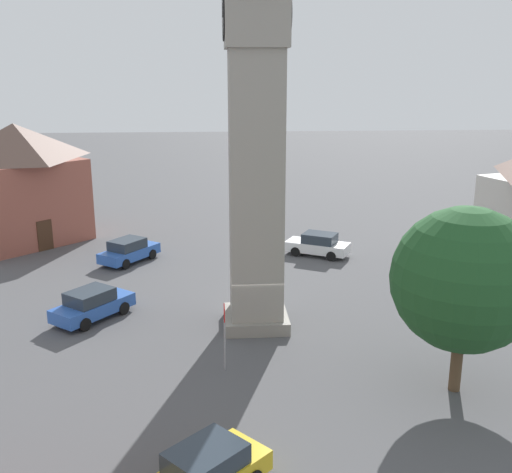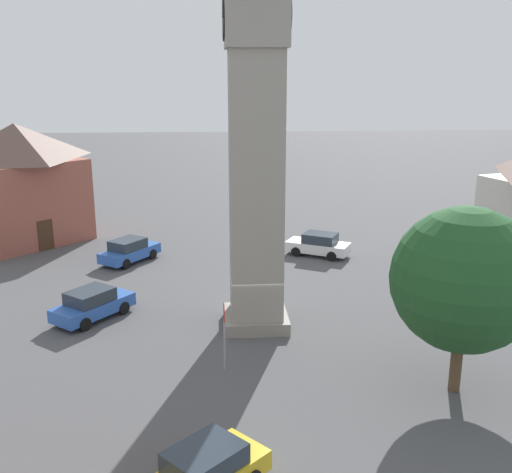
% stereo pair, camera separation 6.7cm
% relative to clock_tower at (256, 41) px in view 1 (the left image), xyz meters
% --- Properties ---
extents(ground_plane, '(200.00, 200.00, 0.00)m').
position_rel_clock_tower_xyz_m(ground_plane, '(-0.00, -0.00, -13.06)').
color(ground_plane, '#4C4C4F').
extents(clock_tower, '(3.62, 3.62, 22.28)m').
position_rel_clock_tower_xyz_m(clock_tower, '(0.00, 0.00, 0.00)').
color(clock_tower, gray).
rests_on(clock_tower, ground).
extents(car_blue_kerb, '(3.45, 4.43, 1.53)m').
position_rel_clock_tower_xyz_m(car_blue_kerb, '(11.03, -4.95, -12.30)').
color(car_blue_kerb, white).
rests_on(car_blue_kerb, ground).
extents(car_red_corner, '(4.33, 3.79, 1.53)m').
position_rel_clock_tower_xyz_m(car_red_corner, '(10.52, 7.39, -12.30)').
color(car_red_corner, '#2D5BB7').
rests_on(car_red_corner, ground).
extents(car_white_side, '(4.27, 3.90, 1.53)m').
position_rel_clock_tower_xyz_m(car_white_side, '(1.33, 7.97, -12.30)').
color(car_white_side, '#2D5BB7').
rests_on(car_white_side, ground).
extents(pedestrian, '(0.33, 0.53, 1.69)m').
position_rel_clock_tower_xyz_m(pedestrian, '(2.86, -8.59, -12.05)').
color(pedestrian, black).
rests_on(pedestrian, ground).
extents(tree, '(5.39, 5.39, 7.17)m').
position_rel_clock_tower_xyz_m(tree, '(-6.66, -7.11, -8.59)').
color(tree, brown).
rests_on(tree, ground).
extents(building_terrace_right, '(10.25, 10.28, 8.45)m').
position_rel_clock_tower_xyz_m(building_terrace_right, '(15.70, 15.47, -8.74)').
color(building_terrace_right, '#995142').
rests_on(building_terrace_right, ground).
extents(road_sign, '(0.60, 0.07, 2.80)m').
position_rel_clock_tower_xyz_m(road_sign, '(-4.41, 1.60, -11.16)').
color(road_sign, gray).
rests_on(road_sign, ground).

